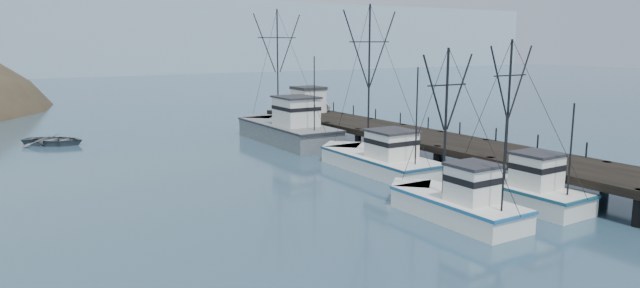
% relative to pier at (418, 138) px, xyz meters
% --- Properties ---
extents(ground, '(400.00, 400.00, 0.00)m').
position_rel_pier_xyz_m(ground, '(-14.00, -16.00, -1.69)').
color(ground, '#2A475E').
rests_on(ground, ground).
extents(pier, '(6.00, 44.00, 2.00)m').
position_rel_pier_xyz_m(pier, '(0.00, 0.00, 0.00)').
color(pier, black).
rests_on(pier, ground).
extents(distant_ridge, '(360.00, 40.00, 26.00)m').
position_rel_pier_xyz_m(distant_ridge, '(-4.00, 154.00, -1.69)').
color(distant_ridge, '#9EB2C6').
rests_on(distant_ridge, ground).
extents(trawler_near, '(3.27, 9.69, 10.08)m').
position_rel_pier_xyz_m(trawler_near, '(-4.32, -13.56, -0.87)').
color(trawler_near, white).
rests_on(trawler_near, ground).
extents(trawler_mid, '(3.28, 9.41, 9.62)m').
position_rel_pier_xyz_m(trawler_mid, '(-9.71, -13.77, -0.87)').
color(trawler_mid, white).
rests_on(trawler_mid, ground).
extents(trawler_far, '(4.34, 12.59, 12.72)m').
position_rel_pier_xyz_m(trawler_far, '(-5.88, -1.96, -0.87)').
color(trawler_far, white).
rests_on(trawler_far, ground).
extents(work_vessel, '(4.90, 15.60, 13.08)m').
position_rel_pier_xyz_m(work_vessel, '(-5.68, 12.74, -0.46)').
color(work_vessel, slate).
rests_on(work_vessel, ground).
extents(pier_shed, '(3.00, 3.20, 2.80)m').
position_rel_pier_xyz_m(pier_shed, '(0.09, 18.00, 1.73)').
color(pier_shed, silver).
rests_on(pier_shed, pier).
extents(pickup_truck, '(5.60, 2.70, 1.54)m').
position_rel_pier_xyz_m(pickup_truck, '(-0.09, 18.00, 1.08)').
color(pickup_truck, white).
rests_on(pickup_truck, pier).
extents(motorboat, '(7.02, 6.77, 1.18)m').
position_rel_pier_xyz_m(motorboat, '(-25.08, 22.90, -1.69)').
color(motorboat, '#585D62').
rests_on(motorboat, ground).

